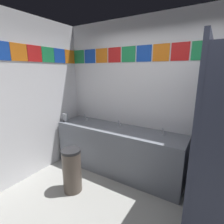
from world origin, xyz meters
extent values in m
cube|color=silver|center=(0.00, 1.51, 1.35)|extent=(3.95, 0.08, 2.69)
cube|color=#1E8C4C|center=(-1.83, 1.46, 2.10)|extent=(0.26, 0.01, 0.26)
cube|color=#1947B7|center=(-1.55, 1.46, 2.10)|extent=(0.26, 0.01, 0.26)
cube|color=orange|center=(-1.27, 1.46, 2.10)|extent=(0.26, 0.01, 0.26)
cube|color=red|center=(-0.99, 1.46, 2.10)|extent=(0.26, 0.01, 0.26)
cube|color=#1E8C4C|center=(-0.71, 1.46, 2.10)|extent=(0.26, 0.01, 0.26)
cube|color=#1947B7|center=(-0.42, 1.46, 2.10)|extent=(0.26, 0.01, 0.26)
cube|color=orange|center=(-0.14, 1.46, 2.10)|extent=(0.26, 0.01, 0.26)
cube|color=red|center=(0.14, 1.46, 2.10)|extent=(0.26, 0.01, 0.26)
cube|color=#1E8C4C|center=(0.42, 1.46, 2.10)|extent=(0.26, 0.01, 0.26)
cube|color=silver|center=(-2.01, 0.00, 1.35)|extent=(0.08, 2.93, 2.69)
cube|color=#1947B7|center=(-1.97, 0.00, 2.10)|extent=(0.01, 0.26, 0.26)
cube|color=orange|center=(-1.97, 0.27, 2.10)|extent=(0.01, 0.26, 0.26)
cube|color=red|center=(-1.97, 0.53, 2.10)|extent=(0.01, 0.26, 0.26)
cube|color=#1E8C4C|center=(-1.97, 0.80, 2.10)|extent=(0.01, 0.26, 0.26)
cube|color=#1947B7|center=(-1.97, 1.07, 2.10)|extent=(0.01, 0.26, 0.26)
cube|color=orange|center=(-1.97, 1.33, 2.10)|extent=(0.01, 0.26, 0.26)
cube|color=slate|center=(-0.75, 1.17, 0.42)|extent=(2.35, 0.60, 0.83)
cube|color=slate|center=(-0.75, 1.45, 0.79)|extent=(2.35, 0.03, 0.08)
cylinder|color=white|center=(-1.53, 1.14, 0.78)|extent=(0.34, 0.34, 0.10)
cylinder|color=white|center=(-0.75, 1.14, 0.78)|extent=(0.34, 0.34, 0.10)
cylinder|color=white|center=(0.03, 1.14, 0.78)|extent=(0.34, 0.34, 0.10)
cylinder|color=silver|center=(-1.53, 1.28, 0.86)|extent=(0.04, 0.04, 0.05)
cylinder|color=silver|center=(-1.53, 1.23, 0.93)|extent=(0.02, 0.06, 0.09)
cylinder|color=silver|center=(-0.75, 1.28, 0.86)|extent=(0.04, 0.04, 0.05)
cylinder|color=silver|center=(-0.75, 1.23, 0.93)|extent=(0.02, 0.06, 0.09)
cylinder|color=silver|center=(0.03, 1.28, 0.86)|extent=(0.04, 0.04, 0.05)
cylinder|color=silver|center=(0.03, 1.23, 0.93)|extent=(0.02, 0.06, 0.09)
cube|color=gray|center=(-1.84, 0.99, 0.91)|extent=(0.09, 0.07, 0.16)
cylinder|color=black|center=(-1.84, 0.94, 0.85)|extent=(0.02, 0.02, 0.03)
cube|color=#33384C|center=(0.57, 0.72, 1.05)|extent=(0.04, 1.49, 2.10)
cylinder|color=silver|center=(0.59, -0.01, 1.16)|extent=(0.02, 0.02, 0.10)
cylinder|color=brown|center=(-1.06, 0.33, 0.32)|extent=(0.28, 0.28, 0.65)
cylinder|color=#262628|center=(-1.06, 0.33, 0.67)|extent=(0.29, 0.29, 0.04)
camera|label=1|loc=(0.67, -1.33, 1.83)|focal=27.39mm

